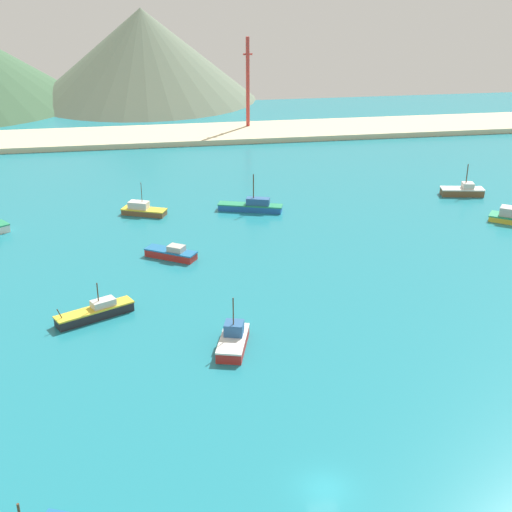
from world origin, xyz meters
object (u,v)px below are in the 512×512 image
object	(u,v)px
fishing_boat_1	(252,206)
fishing_boat_9	(172,253)
radio_tower	(248,84)
fishing_boat_4	(143,210)
fishing_boat_2	(233,340)
fishing_boat_7	(96,312)
fishing_boat_8	(463,191)

from	to	relation	value
fishing_boat_1	fishing_boat_9	xyz separation A→B (m)	(-14.64, -18.39, -0.11)
radio_tower	fishing_boat_4	bearing A→B (deg)	-114.65
fishing_boat_4	fishing_boat_2	bearing A→B (deg)	-79.05
fishing_boat_4	fishing_boat_9	xyz separation A→B (m)	(3.70, -19.58, -0.09)
fishing_boat_1	fishing_boat_7	distance (m)	43.03
fishing_boat_9	radio_tower	size ratio (longest dim) A/B	0.34
fishing_boat_7	radio_tower	bearing A→B (deg)	70.75
fishing_boat_7	fishing_boat_8	size ratio (longest dim) A/B	1.19
fishing_boat_4	fishing_boat_8	bearing A→B (deg)	0.96
fishing_boat_1	radio_tower	world-z (taller)	radio_tower
fishing_boat_4	fishing_boat_9	world-z (taller)	fishing_boat_4
fishing_boat_4	fishing_boat_8	xyz separation A→B (m)	(57.44, 0.96, 0.01)
fishing_boat_7	fishing_boat_1	bearing A→B (deg)	55.18
fishing_boat_1	fishing_boat_2	world-z (taller)	fishing_boat_1
fishing_boat_7	radio_tower	xyz separation A→B (m)	(33.48, 95.90, 10.76)
fishing_boat_4	fishing_boat_7	xyz separation A→B (m)	(-6.24, -36.52, -0.05)
fishing_boat_9	fishing_boat_8	bearing A→B (deg)	20.92
fishing_boat_2	fishing_boat_8	world-z (taller)	fishing_boat_2
fishing_boat_1	fishing_boat_2	bearing A→B (deg)	-101.83
fishing_boat_2	fishing_boat_4	distance (m)	46.98
fishing_boat_7	radio_tower	world-z (taller)	radio_tower
radio_tower	fishing_boat_7	bearing A→B (deg)	-109.25
fishing_boat_2	fishing_boat_1	bearing A→B (deg)	78.17
fishing_boat_1	radio_tower	size ratio (longest dim) A/B	0.49
fishing_boat_1	fishing_boat_9	size ratio (longest dim) A/B	1.46
fishing_boat_7	fishing_boat_9	bearing A→B (deg)	59.60
fishing_boat_2	radio_tower	size ratio (longest dim) A/B	0.33
fishing_boat_2	fishing_boat_4	size ratio (longest dim) A/B	0.96
fishing_boat_1	radio_tower	xyz separation A→B (m)	(8.91, 60.57, 10.69)
fishing_boat_4	fishing_boat_7	size ratio (longest dim) A/B	0.83
fishing_boat_1	fishing_boat_8	bearing A→B (deg)	3.15
fishing_boat_8	radio_tower	world-z (taller)	radio_tower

